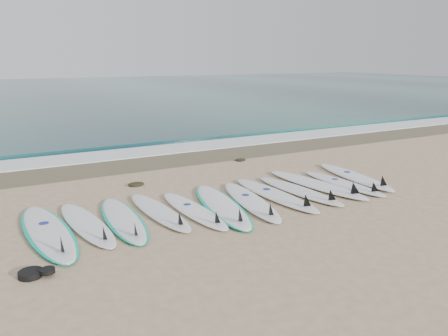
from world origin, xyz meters
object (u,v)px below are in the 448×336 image
surfboard_6 (252,201)px  leash_coil (34,273)px  surfboard_11 (356,177)px  surfboard_0 (48,232)px

surfboard_6 → leash_coil: size_ratio=5.92×
surfboard_6 → surfboard_11: surfboard_11 is taller
surfboard_6 → leash_coil: 4.28m
surfboard_0 → surfboard_6: surfboard_0 is taller
surfboard_0 → leash_coil: bearing=-108.0°
surfboard_11 → surfboard_0: bearing=-171.8°
surfboard_11 → leash_coil: bearing=-160.9°
surfboard_0 → leash_coil: surfboard_0 is taller
surfboard_0 → surfboard_6: bearing=-8.5°
surfboard_6 → surfboard_11: bearing=16.6°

